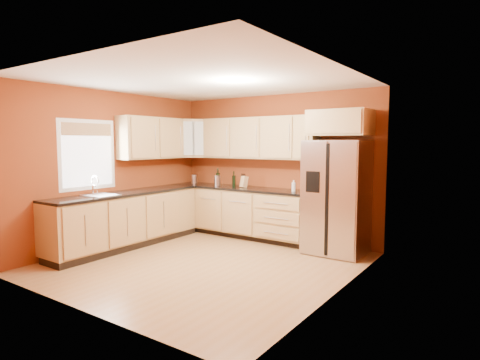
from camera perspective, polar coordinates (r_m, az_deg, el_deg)
The scene contains 23 objects.
floor at distance 5.95m, azimuth -5.05°, elevation -11.70°, with size 4.00×4.00×0.00m, color #A3723F.
ceiling at distance 5.76m, azimuth -5.27°, elevation 13.88°, with size 4.00×4.00×0.00m, color silver.
wall_back at distance 7.36m, azimuth 4.87°, elevation 1.87°, with size 4.00×0.04×2.60m, color brown.
wall_front at distance 4.37m, azimuth -22.19°, elevation -0.87°, with size 4.00×0.04×2.60m, color brown.
wall_left at distance 7.16m, azimuth -17.56°, elevation 1.55°, with size 0.04×4.00×2.60m, color brown.
wall_right at distance 4.69m, azimuth 13.95°, elevation -0.23°, with size 0.04×4.00×2.60m, color brown.
base_cabinets_back at distance 7.50m, azimuth 0.01°, elevation -4.66°, with size 2.90×0.60×0.88m, color tan.
base_cabinets_left at distance 7.03m, azimuth -15.86°, elevation -5.54°, with size 0.60×2.80×0.88m, color tan.
countertop_back at distance 7.42m, azimuth -0.03°, elevation -1.18°, with size 2.90×0.62×0.04m, color black.
countertop_left at distance 6.95m, azimuth -15.90°, elevation -1.83°, with size 0.62×2.80×0.04m, color black.
upper_cabinets_back at distance 7.33m, azimuth 2.56°, elevation 5.98°, with size 2.30×0.33×0.75m, color tan.
upper_cabinets_left at distance 7.49m, azimuth -12.49°, elevation 5.85°, with size 0.33×1.35×0.75m, color tan.
corner_upper_cabinet at distance 8.05m, azimuth -6.72°, elevation 5.89°, with size 0.62×0.33×0.75m, color tan.
over_fridge_cabinet at distance 6.50m, azimuth 14.06°, elevation 7.89°, with size 0.92×0.60×0.40m, color tan.
refrigerator at distance 6.48m, azimuth 13.59°, elevation -2.37°, with size 0.90×0.75×1.78m, color #BCBBC0.
window at distance 6.83m, azimuth -20.83°, elevation 3.38°, with size 0.03×0.90×1.00m, color white.
sink_faucet at distance 6.63m, azimuth -19.27°, elevation -0.78°, with size 0.50×0.42×0.30m, color white, non-canonical shape.
canister_left at distance 7.64m, azimuth -3.24°, elevation -0.11°, with size 0.12×0.12×0.20m, color #BCBBC0.
canister_right at distance 8.13m, azimuth -6.53°, elevation 0.13°, with size 0.11×0.11×0.18m, color #BCBBC0.
wine_bottle_a at distance 7.71m, azimuth -3.17°, elevation 0.45°, with size 0.07×0.07×0.33m, color black, non-canonical shape.
wine_bottle_b at distance 7.45m, azimuth -0.88°, elevation 0.13°, with size 0.07×0.07×0.29m, color black, non-canonical shape.
knife_block at distance 7.37m, azimuth 0.58°, elevation -0.25°, with size 0.10×0.09×0.21m, color tan.
soap_dispenser at distance 6.83m, azimuth 7.63°, elevation -0.82°, with size 0.06×0.06×0.19m, color silver.
Camera 1 is at (3.65, -4.37, 1.74)m, focal length 30.00 mm.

